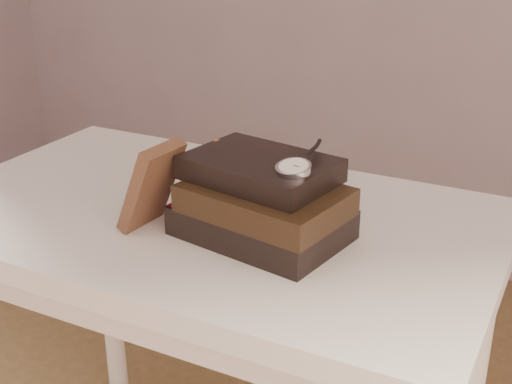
% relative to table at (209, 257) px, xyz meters
% --- Properties ---
extents(table, '(1.00, 0.60, 0.75)m').
position_rel_table_xyz_m(table, '(0.00, 0.00, 0.00)').
color(table, beige).
rests_on(table, ground).
extents(book_stack, '(0.29, 0.22, 0.13)m').
position_rel_table_xyz_m(book_stack, '(0.13, -0.05, 0.15)').
color(book_stack, black).
rests_on(book_stack, table).
extents(journal, '(0.09, 0.10, 0.15)m').
position_rel_table_xyz_m(journal, '(-0.04, -0.10, 0.17)').
color(journal, '#3B2317').
rests_on(journal, table).
extents(pocket_watch, '(0.06, 0.16, 0.02)m').
position_rel_table_xyz_m(pocket_watch, '(0.20, -0.07, 0.23)').
color(pocket_watch, silver).
rests_on(pocket_watch, book_stack).
extents(eyeglasses, '(0.13, 0.14, 0.05)m').
position_rel_table_xyz_m(eyeglasses, '(0.06, 0.06, 0.17)').
color(eyeglasses, silver).
rests_on(eyeglasses, book_stack).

